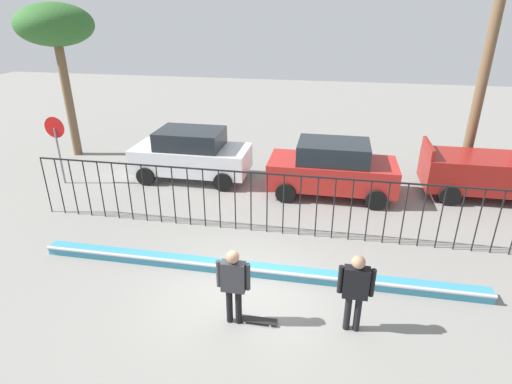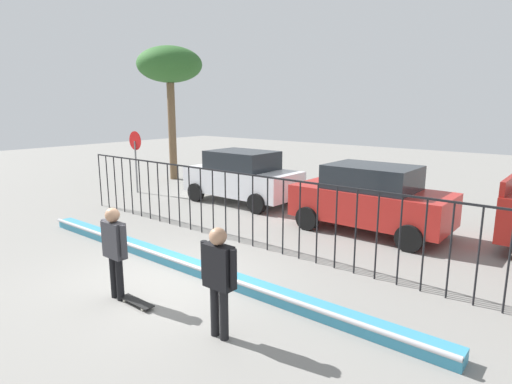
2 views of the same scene
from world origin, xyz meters
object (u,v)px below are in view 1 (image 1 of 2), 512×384
(camera_operator, at_px, (356,287))
(parked_car_white, at_px, (191,154))
(pickup_truck, at_px, (505,169))
(palm_tree_short, at_px, (55,28))
(parked_car_red, at_px, (332,168))
(skateboarder, at_px, (233,281))
(skateboard, at_px, (258,320))
(stop_sign, at_px, (57,141))

(camera_operator, relative_size, parked_car_white, 0.41)
(pickup_truck, height_order, palm_tree_short, palm_tree_short)
(camera_operator, distance_m, pickup_truck, 9.06)
(parked_car_red, distance_m, pickup_truck, 5.76)
(skateboarder, relative_size, skateboard, 2.16)
(skateboarder, bearing_deg, parked_car_white, 109.81)
(parked_car_white, relative_size, pickup_truck, 0.91)
(skateboard, distance_m, stop_sign, 10.50)
(skateboarder, xyz_separation_m, parked_car_red, (1.80, 6.92, -0.06))
(parked_car_red, bearing_deg, skateboarder, -104.01)
(stop_sign, bearing_deg, parked_car_white, 16.53)
(parked_car_white, distance_m, stop_sign, 4.77)
(camera_operator, height_order, stop_sign, stop_sign)
(camera_operator, xyz_separation_m, palm_tree_short, (-11.74, 8.95, 4.20))
(camera_operator, height_order, palm_tree_short, palm_tree_short)
(parked_car_red, bearing_deg, palm_tree_short, 169.09)
(skateboard, distance_m, pickup_truck, 10.43)
(camera_operator, distance_m, stop_sign, 11.91)
(parked_car_white, distance_m, pickup_truck, 10.92)
(skateboarder, distance_m, skateboard, 1.10)
(parked_car_red, xyz_separation_m, pickup_truck, (5.70, 0.80, 0.06))
(camera_operator, height_order, parked_car_white, parked_car_white)
(skateboarder, bearing_deg, skateboard, 1.95)
(pickup_truck, bearing_deg, camera_operator, -119.31)
(palm_tree_short, bearing_deg, parked_car_white, -16.35)
(skateboarder, xyz_separation_m, stop_sign, (-7.96, 6.10, 0.58))
(camera_operator, xyz_separation_m, parked_car_red, (-0.60, 6.69, -0.08))
(parked_car_white, relative_size, palm_tree_short, 0.69)
(skateboard, distance_m, camera_operator, 2.16)
(skateboard, relative_size, stop_sign, 0.32)
(parked_car_red, bearing_deg, stop_sign, -174.62)
(pickup_truck, distance_m, palm_tree_short, 17.43)
(skateboarder, relative_size, parked_car_white, 0.40)
(stop_sign, bearing_deg, skateboard, -35.55)
(skateboarder, bearing_deg, pickup_truck, 40.97)
(parked_car_white, bearing_deg, palm_tree_short, 160.88)
(skateboard, relative_size, camera_operator, 0.46)
(palm_tree_short, bearing_deg, pickup_truck, -4.95)
(skateboarder, distance_m, palm_tree_short, 13.76)
(parked_car_red, distance_m, stop_sign, 9.81)
(camera_operator, xyz_separation_m, stop_sign, (-10.35, 5.87, 0.56))
(camera_operator, bearing_deg, skateboarder, 14.55)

